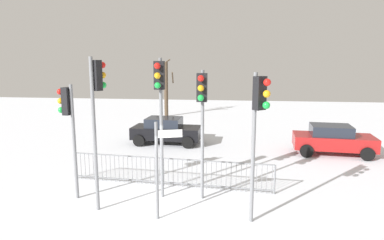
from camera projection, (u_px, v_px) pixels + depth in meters
ground_plane at (157, 209)px, 10.47m from camera, size 60.00×60.00×0.00m
traffic_light_foreground_left at (97, 100)px, 9.94m from camera, size 0.41×0.52×4.71m
traffic_light_mid_left at (258, 115)px, 9.01m from camera, size 0.46×0.47×4.29m
traffic_light_rear_left at (202, 106)px, 10.60m from camera, size 0.33×0.57×4.31m
traffic_light_mid_right at (160, 97)px, 10.70m from camera, size 0.32×0.57×4.69m
traffic_light_foreground_right at (69, 116)px, 10.88m from camera, size 0.57×0.35×3.85m
direction_sign_post at (159, 165)px, 9.56m from camera, size 0.76×0.28×2.90m
pedestrian_guard_railing at (168, 172)px, 12.32m from camera, size 7.69×0.70×1.07m
car_red_mid at (333, 139)px, 16.52m from camera, size 3.93×2.20×1.47m
car_black_far at (166, 130)px, 18.68m from camera, size 3.87×2.05×1.47m
bare_tree_left at (166, 87)px, 27.77m from camera, size 1.61×1.44×4.78m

